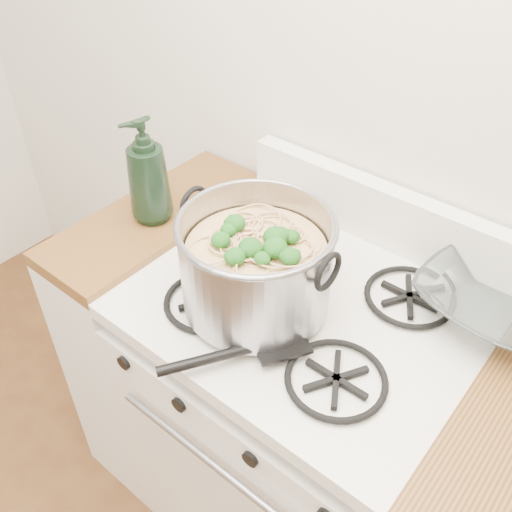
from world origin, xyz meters
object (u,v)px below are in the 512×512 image
object	(u,v)px
gas_range	(298,422)
glass_bowl	(490,307)
stock_pot	(256,266)
spatula	(280,340)
bottle	(147,171)

from	to	relation	value
gas_range	glass_bowl	distance (m)	0.64
gas_range	glass_bowl	xyz separation A→B (m)	(0.33, 0.21, 0.50)
stock_pot	glass_bowl	distance (m)	0.51
gas_range	spatula	size ratio (longest dim) A/B	2.98
bottle	spatula	bearing A→B (deg)	0.68
stock_pot	spatula	distance (m)	0.16
gas_range	spatula	world-z (taller)	spatula
glass_bowl	bottle	bearing A→B (deg)	-164.94
spatula	glass_bowl	xyz separation A→B (m)	(0.29, 0.36, 0.00)
stock_pot	spatula	xyz separation A→B (m)	(0.12, -0.07, -0.09)
stock_pot	glass_bowl	xyz separation A→B (m)	(0.41, 0.29, -0.09)
gas_range	spatula	distance (m)	0.52
gas_range	glass_bowl	bearing A→B (deg)	32.16
stock_pot	glass_bowl	world-z (taller)	stock_pot
spatula	stock_pot	bearing A→B (deg)	-177.28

